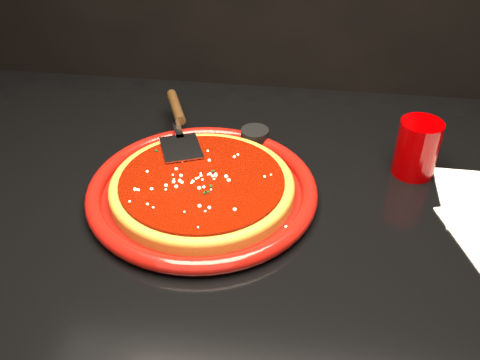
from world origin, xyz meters
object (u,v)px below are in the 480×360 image
at_px(plate, 202,190).
at_px(pizza_server, 179,124).
at_px(cup, 417,148).
at_px(ramekin, 255,139).

distance_m(plate, pizza_server, 0.18).
bearing_deg(cup, plate, -161.15).
relative_size(plate, pizza_server, 1.34).
height_order(pizza_server, ramekin, pizza_server).
height_order(plate, ramekin, ramekin).
bearing_deg(pizza_server, cup, -26.62).
distance_m(pizza_server, ramekin, 0.15).
xyz_separation_m(plate, ramekin, (0.07, 0.16, 0.01)).
relative_size(plate, cup, 3.75).
relative_size(cup, ramekin, 1.94).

